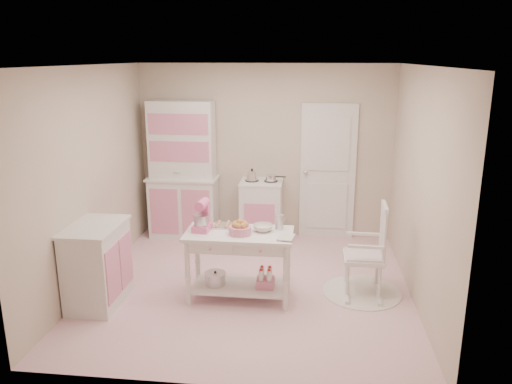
{
  "coord_description": "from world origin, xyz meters",
  "views": [
    {
      "loc": [
        0.7,
        -5.48,
        2.7
      ],
      "look_at": [
        0.06,
        0.2,
        1.14
      ],
      "focal_mm": 35.0,
      "sensor_mm": 36.0,
      "label": 1
    }
  ],
  "objects_px": {
    "base_cabinet": "(97,265)",
    "stand_mixer": "(202,216)",
    "rocking_chair": "(364,249)",
    "stove": "(261,211)",
    "bread_basket": "(240,230)",
    "hutch": "(182,170)",
    "work_table": "(239,266)"
  },
  "relations": [
    {
      "from": "stove",
      "to": "stand_mixer",
      "type": "height_order",
      "value": "stand_mixer"
    },
    {
      "from": "hutch",
      "to": "base_cabinet",
      "type": "bearing_deg",
      "value": -100.27
    },
    {
      "from": "hutch",
      "to": "base_cabinet",
      "type": "distance_m",
      "value": 2.35
    },
    {
      "from": "rocking_chair",
      "to": "stove",
      "type": "bearing_deg",
      "value": 131.53
    },
    {
      "from": "stove",
      "to": "bread_basket",
      "type": "height_order",
      "value": "stove"
    },
    {
      "from": "base_cabinet",
      "to": "rocking_chair",
      "type": "relative_size",
      "value": 0.84
    },
    {
      "from": "rocking_chair",
      "to": "stand_mixer",
      "type": "distance_m",
      "value": 1.9
    },
    {
      "from": "base_cabinet",
      "to": "stand_mixer",
      "type": "relative_size",
      "value": 2.71
    },
    {
      "from": "hutch",
      "to": "base_cabinet",
      "type": "height_order",
      "value": "hutch"
    },
    {
      "from": "stove",
      "to": "work_table",
      "type": "bearing_deg",
      "value": -91.69
    },
    {
      "from": "rocking_chair",
      "to": "work_table",
      "type": "height_order",
      "value": "rocking_chair"
    },
    {
      "from": "base_cabinet",
      "to": "bread_basket",
      "type": "relative_size",
      "value": 3.68
    },
    {
      "from": "hutch",
      "to": "stove",
      "type": "relative_size",
      "value": 2.26
    },
    {
      "from": "rocking_chair",
      "to": "bread_basket",
      "type": "height_order",
      "value": "rocking_chair"
    },
    {
      "from": "stove",
      "to": "work_table",
      "type": "distance_m",
      "value": 1.91
    },
    {
      "from": "rocking_chair",
      "to": "bread_basket",
      "type": "relative_size",
      "value": 4.4
    },
    {
      "from": "stove",
      "to": "work_table",
      "type": "xyz_separation_m",
      "value": [
        -0.06,
        -1.91,
        -0.06
      ]
    },
    {
      "from": "work_table",
      "to": "stand_mixer",
      "type": "bearing_deg",
      "value": 177.27
    },
    {
      "from": "stand_mixer",
      "to": "stove",
      "type": "bearing_deg",
      "value": 81.79
    },
    {
      "from": "stove",
      "to": "base_cabinet",
      "type": "relative_size",
      "value": 1.0
    },
    {
      "from": "base_cabinet",
      "to": "stove",
      "type": "bearing_deg",
      "value": 53.79
    },
    {
      "from": "stove",
      "to": "bread_basket",
      "type": "bearing_deg",
      "value": -91.06
    },
    {
      "from": "work_table",
      "to": "bread_basket",
      "type": "distance_m",
      "value": 0.45
    },
    {
      "from": "stove",
      "to": "base_cabinet",
      "type": "xyz_separation_m",
      "value": [
        -1.61,
        -2.19,
        0.0
      ]
    },
    {
      "from": "hutch",
      "to": "stand_mixer",
      "type": "xyz_separation_m",
      "value": [
        0.72,
        -1.94,
        -0.07
      ]
    },
    {
      "from": "stove",
      "to": "bread_basket",
      "type": "distance_m",
      "value": 2.0
    },
    {
      "from": "hutch",
      "to": "work_table",
      "type": "height_order",
      "value": "hutch"
    },
    {
      "from": "stove",
      "to": "bread_basket",
      "type": "relative_size",
      "value": 3.68
    },
    {
      "from": "base_cabinet",
      "to": "rocking_chair",
      "type": "bearing_deg",
      "value": 10.94
    },
    {
      "from": "hutch",
      "to": "bread_basket",
      "type": "bearing_deg",
      "value": -59.91
    },
    {
      "from": "hutch",
      "to": "rocking_chair",
      "type": "height_order",
      "value": "hutch"
    },
    {
      "from": "rocking_chair",
      "to": "base_cabinet",
      "type": "bearing_deg",
      "value": -167.47
    }
  ]
}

